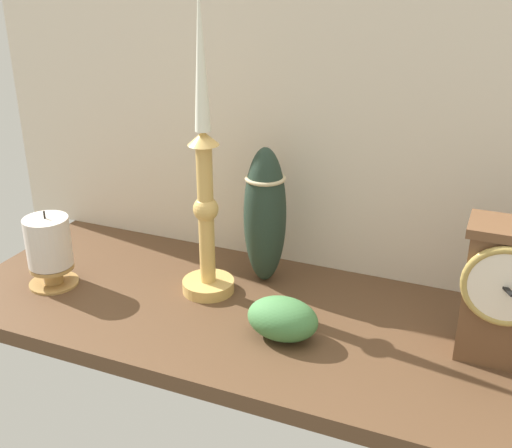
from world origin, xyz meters
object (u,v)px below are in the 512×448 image
object	(u,v)px
candlestick_tall_left	(205,193)
pillar_candle_front	(49,249)
mantel_clock	(505,292)
tall_ceramic_vase	(265,215)

from	to	relation	value
candlestick_tall_left	pillar_candle_front	xyz separation A→B (cm)	(-23.48, -7.51, -10.19)
mantel_clock	tall_ceramic_vase	xyz separation A→B (cm)	(-35.26, 8.01, 1.43)
pillar_candle_front	mantel_clock	bearing A→B (deg)	5.51
candlestick_tall_left	pillar_candle_front	bearing A→B (deg)	-162.27
candlestick_tall_left	tall_ceramic_vase	world-z (taller)	candlestick_tall_left
candlestick_tall_left	pillar_candle_front	distance (cm)	26.67
mantel_clock	pillar_candle_front	size ratio (longest dim) A/B	1.49
candlestick_tall_left	pillar_candle_front	world-z (taller)	candlestick_tall_left
pillar_candle_front	candlestick_tall_left	bearing A→B (deg)	17.73
tall_ceramic_vase	mantel_clock	bearing A→B (deg)	-12.79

